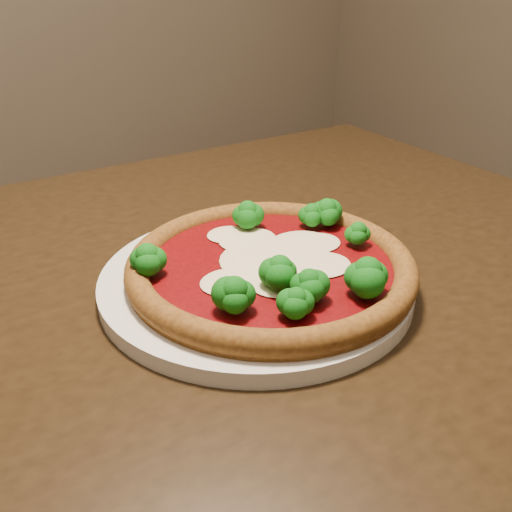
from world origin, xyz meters
TOP-DOWN VIEW (x-y plane):
  - dining_table at (-0.05, 0.06)m, footprint 1.25×0.97m
  - plate at (-0.02, 0.01)m, footprint 0.35×0.35m
  - pizza at (-0.00, -0.01)m, footprint 0.32×0.32m

SIDE VIEW (x-z plane):
  - dining_table at x=-0.05m, z-range 0.28..1.03m
  - plate at x=-0.02m, z-range 0.75..0.77m
  - pizza at x=0.00m, z-range 0.75..0.81m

